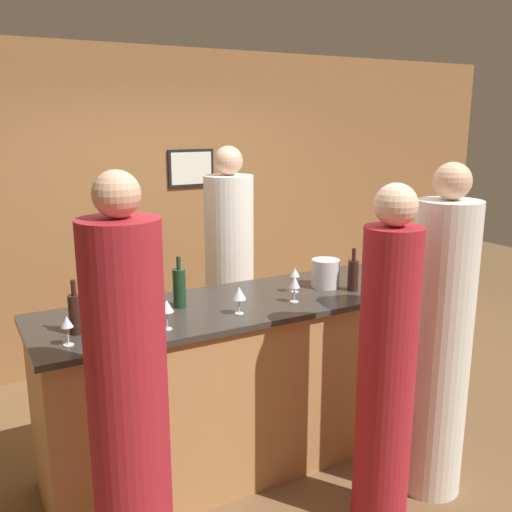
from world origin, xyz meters
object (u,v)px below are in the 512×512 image
Objects in this scene: guest_1 at (129,420)px; wine_bottle_0 at (75,313)px; guest_0 at (386,370)px; ice_bucket at (326,273)px; wine_bottle_2 at (353,275)px; bartender at (230,285)px; wine_bottle_1 at (179,287)px; guest_2 at (439,345)px.

wine_bottle_0 is (-0.06, 0.74, 0.26)m from guest_1.
ice_bucket is (0.22, 0.88, 0.29)m from guest_0.
guest_0 is at bearing -2.85° from guest_1.
wine_bottle_2 is at bearing -2.52° from wine_bottle_0.
ice_bucket is at bearing 75.83° from guest_0.
bartender is 6.38× the size of wine_bottle_1.
bartender reaches higher than guest_2.
wine_bottle_1 is 1.10× the size of wine_bottle_2.
wine_bottle_0 is 1.55× the size of ice_bucket.
guest_2 is at bearing -0.10° from guest_1.
wine_bottle_2 is at bearing -54.16° from ice_bucket.
bartender is at bearing 52.12° from guest_1.
wine_bottle_1 is (-0.79, 0.96, 0.32)m from guest_0.
bartender is 1.72m from guest_0.
bartender is 0.92m from ice_bucket.
guest_2 is at bearing -21.53° from wine_bottle_0.
bartender is at bearing 92.94° from guest_0.
guest_0 reaches higher than wine_bottle_1.
guest_0 is 0.95m from ice_bucket.
wine_bottle_0 is 1.03× the size of wine_bottle_2.
wine_bottle_0 is at bearing 34.20° from bartender.
bartender is 1.74m from guest_2.
wine_bottle_2 is at bearing 113.12° from bartender.
guest_1 is at bearing 177.15° from guest_0.
wine_bottle_0 reaches higher than ice_bucket.
bartender is 7.03× the size of wine_bottle_2.
ice_bucket is at bearing 27.06° from guest_1.
guest_2 is 10.39× the size of ice_bucket.
wine_bottle_1 is (0.58, 0.89, 0.27)m from guest_1.
bartender reaches higher than ice_bucket.
wine_bottle_0 is 0.94× the size of wine_bottle_1.
guest_2 is (1.82, -0.00, -0.02)m from guest_1.
bartender is at bearing 110.44° from ice_bucket.
guest_2 is 0.73m from wine_bottle_2.
bartender is 1.11m from wine_bottle_2.
wine_bottle_2 is (1.76, -0.08, -0.00)m from wine_bottle_0.
guest_2 reaches higher than wine_bottle_1.
wine_bottle_1 is (-0.70, -0.76, 0.28)m from bartender.
guest_1 is at bearing -85.60° from wine_bottle_0.
bartender reaches higher than guest_0.
guest_0 is at bearing -29.47° from wine_bottle_0.
guest_2 is at bearing -35.65° from wine_bottle_1.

